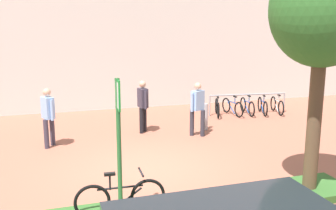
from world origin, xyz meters
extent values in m
plane|color=#9E5B47|center=(0.00, 0.00, 0.00)|extent=(60.00, 60.00, 0.00)
cube|color=#336028|center=(0.23, -2.32, 0.08)|extent=(7.00, 1.10, 0.16)
cylinder|color=brown|center=(2.88, -2.36, 1.47)|extent=(0.28, 0.28, 2.95)
ellipsoid|color=#2D6628|center=(2.88, -2.36, 3.76)|extent=(2.02, 2.02, 2.22)
cylinder|color=#2D7238|center=(-1.06, -2.32, 1.29)|extent=(0.08, 0.08, 2.59)
cube|color=#198C33|center=(-1.06, -2.32, 2.31)|extent=(0.03, 0.36, 0.52)
cube|color=white|center=(-1.06, -2.32, 2.31)|extent=(0.04, 0.30, 0.44)
torus|color=black|center=(-1.53, -2.07, 0.33)|extent=(0.66, 0.09, 0.66)
torus|color=black|center=(-0.51, -2.12, 0.33)|extent=(0.66, 0.09, 0.66)
cylinder|color=black|center=(-1.02, -2.09, 0.55)|extent=(0.84, 0.07, 0.04)
cylinder|color=black|center=(-0.92, -2.10, 0.30)|extent=(0.61, 0.06, 0.44)
cylinder|color=black|center=(-1.21, -2.09, 0.67)|extent=(0.04, 0.04, 0.28)
cube|color=black|center=(-1.21, -2.09, 0.83)|extent=(0.20, 0.09, 0.05)
cylinder|color=black|center=(-0.64, -2.11, 0.81)|extent=(0.06, 0.42, 0.04)
cylinder|color=#99999E|center=(3.75, 4.83, 0.40)|extent=(0.06, 0.06, 0.80)
cylinder|color=#99999E|center=(6.88, 4.49, 0.40)|extent=(0.06, 0.06, 0.80)
cylinder|color=#99999E|center=(5.32, 4.66, 0.80)|extent=(3.14, 0.41, 0.06)
torus|color=black|center=(3.90, 4.35, 0.30)|extent=(0.26, 0.59, 0.61)
torus|color=black|center=(4.22, 5.24, 0.30)|extent=(0.26, 0.59, 0.61)
cylinder|color=black|center=(4.06, 4.79, 0.51)|extent=(0.29, 0.74, 0.03)
cylinder|color=black|center=(4.09, 4.88, 0.27)|extent=(0.22, 0.54, 0.40)
cylinder|color=black|center=(4.01, 4.63, 0.62)|extent=(0.03, 0.03, 0.26)
cube|color=black|center=(4.01, 4.63, 0.76)|extent=(0.13, 0.20, 0.05)
cylinder|color=black|center=(4.18, 5.13, 0.75)|extent=(0.38, 0.16, 0.04)
torus|color=black|center=(4.73, 4.27, 0.30)|extent=(0.11, 0.61, 0.61)
torus|color=black|center=(4.65, 5.20, 0.30)|extent=(0.11, 0.61, 0.61)
cylinder|color=#194CA5|center=(4.69, 4.73, 0.51)|extent=(0.10, 0.77, 0.03)
cylinder|color=#194CA5|center=(4.68, 4.82, 0.27)|extent=(0.08, 0.56, 0.40)
cylinder|color=#194CA5|center=(4.71, 4.56, 0.62)|extent=(0.03, 0.03, 0.26)
cube|color=black|center=(4.71, 4.56, 0.76)|extent=(0.09, 0.19, 0.05)
cylinder|color=#194CA5|center=(4.66, 5.09, 0.75)|extent=(0.39, 0.07, 0.04)
torus|color=black|center=(5.25, 4.22, 0.30)|extent=(0.14, 0.61, 0.61)
torus|color=black|center=(5.38, 5.15, 0.30)|extent=(0.14, 0.61, 0.61)
cylinder|color=#194CA5|center=(5.32, 4.68, 0.51)|extent=(0.14, 0.77, 0.03)
cylinder|color=#194CA5|center=(5.33, 4.77, 0.27)|extent=(0.11, 0.56, 0.40)
cylinder|color=#194CA5|center=(5.30, 4.52, 0.62)|extent=(0.03, 0.03, 0.26)
cube|color=black|center=(5.30, 4.52, 0.76)|extent=(0.10, 0.19, 0.05)
cylinder|color=#194CA5|center=(5.37, 5.04, 0.75)|extent=(0.39, 0.09, 0.04)
torus|color=black|center=(5.80, 4.11, 0.30)|extent=(0.24, 0.60, 0.61)
torus|color=black|center=(6.08, 5.00, 0.30)|extent=(0.24, 0.60, 0.61)
cylinder|color=#194CA5|center=(5.94, 4.56, 0.51)|extent=(0.26, 0.74, 0.03)
cylinder|color=#194CA5|center=(5.97, 4.64, 0.27)|extent=(0.20, 0.54, 0.40)
cylinder|color=#194CA5|center=(5.89, 4.39, 0.62)|extent=(0.03, 0.03, 0.26)
cube|color=black|center=(5.89, 4.39, 0.76)|extent=(0.13, 0.20, 0.05)
cylinder|color=#194CA5|center=(6.05, 4.90, 0.75)|extent=(0.38, 0.15, 0.04)
torus|color=black|center=(6.45, 4.04, 0.30)|extent=(0.20, 0.60, 0.61)
torus|color=black|center=(6.68, 4.95, 0.30)|extent=(0.20, 0.60, 0.61)
cylinder|color=silver|center=(6.57, 4.49, 0.51)|extent=(0.22, 0.75, 0.03)
cylinder|color=silver|center=(6.59, 4.58, 0.27)|extent=(0.17, 0.55, 0.40)
cylinder|color=silver|center=(6.52, 4.33, 0.62)|extent=(0.03, 0.03, 0.26)
cube|color=black|center=(6.52, 4.33, 0.76)|extent=(0.12, 0.20, 0.05)
cylinder|color=silver|center=(6.65, 4.84, 0.75)|extent=(0.38, 0.13, 0.04)
cylinder|color=#ADADB2|center=(2.80, 2.98, 0.45)|extent=(0.16, 0.16, 0.90)
cylinder|color=#383342|center=(-2.16, 2.75, 0.42)|extent=(0.14, 0.14, 0.85)
cylinder|color=#383342|center=(-2.33, 2.47, 0.42)|extent=(0.14, 0.14, 0.85)
cube|color=#8CB2E5|center=(-2.25, 2.61, 1.16)|extent=(0.39, 0.46, 0.62)
cylinder|color=#8CB2E5|center=(-2.36, 2.84, 1.13)|extent=(0.09, 0.09, 0.59)
cylinder|color=#8CB2E5|center=(-2.14, 2.37, 1.13)|extent=(0.09, 0.09, 0.59)
sphere|color=tan|center=(-2.25, 2.61, 1.61)|extent=(0.22, 0.22, 0.22)
cylinder|color=#2D2D38|center=(2.41, 2.29, 0.42)|extent=(0.14, 0.14, 0.85)
cylinder|color=#2D2D38|center=(2.11, 2.47, 0.42)|extent=(0.14, 0.14, 0.85)
cube|color=#8CB2E5|center=(2.26, 2.38, 1.16)|extent=(0.47, 0.39, 0.62)
cylinder|color=#8CB2E5|center=(2.49, 2.50, 1.13)|extent=(0.09, 0.09, 0.59)
cylinder|color=#8CB2E5|center=(2.03, 2.27, 1.13)|extent=(0.09, 0.09, 0.59)
sphere|color=tan|center=(2.26, 2.38, 1.61)|extent=(0.22, 0.22, 0.22)
cylinder|color=black|center=(0.79, 3.42, 0.42)|extent=(0.14, 0.14, 0.85)
cylinder|color=black|center=(0.64, 3.22, 0.42)|extent=(0.14, 0.14, 0.85)
cube|color=#383342|center=(0.71, 3.32, 1.16)|extent=(0.29, 0.43, 0.62)
cylinder|color=#383342|center=(0.68, 3.57, 1.13)|extent=(0.09, 0.09, 0.59)
cylinder|color=#383342|center=(0.75, 3.06, 1.13)|extent=(0.09, 0.09, 0.59)
sphere|color=tan|center=(0.71, 3.32, 1.61)|extent=(0.22, 0.22, 0.22)
camera|label=1|loc=(-2.11, -8.50, 3.41)|focal=40.48mm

